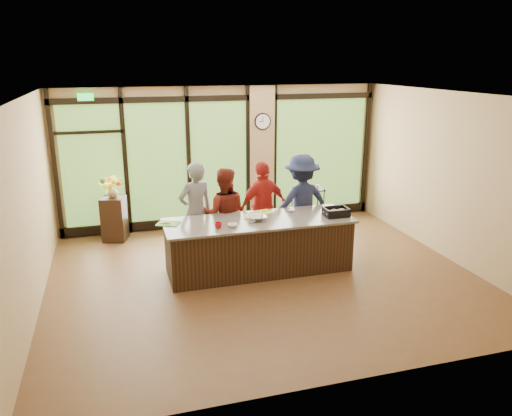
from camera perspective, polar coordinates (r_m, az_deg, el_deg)
floor at (r=8.51m, az=0.88°, el=-7.85°), size 7.00×7.00×0.00m
ceiling at (r=7.76m, az=0.98°, el=12.76°), size 7.00×7.00×0.00m
back_wall at (r=10.83m, az=-3.78°, el=5.83°), size 7.00×0.00×7.00m
left_wall at (r=7.76m, az=-24.60°, el=-0.03°), size 0.00×6.00×6.00m
right_wall at (r=9.61m, az=21.33°, el=3.32°), size 0.00×6.00×6.00m
window_wall at (r=10.85m, az=-2.87°, el=5.29°), size 6.90×0.12×3.00m
island_base at (r=8.60m, az=0.30°, el=-4.38°), size 3.10×1.00×0.88m
countertop at (r=8.45m, az=0.31°, el=-1.47°), size 3.20×1.10×0.04m
wall_clock at (r=10.81m, az=0.76°, el=9.86°), size 0.36×0.04×0.36m
cook_left at (r=8.98m, az=-6.88°, el=-0.41°), size 0.77×0.62×1.82m
cook_midleft at (r=9.04m, az=-3.68°, el=-0.65°), size 0.95×0.81×1.69m
cook_midright at (r=9.32m, az=0.82°, el=0.09°), size 1.10×0.70×1.74m
cook_right at (r=9.48m, az=5.18°, el=0.62°), size 1.27×0.84×1.84m
roasting_pan at (r=8.75m, az=9.12°, el=-0.65°), size 0.42×0.33×0.07m
mixing_bowl at (r=8.40m, az=0.12°, el=-1.15°), size 0.34×0.34×0.08m
cutting_board_left at (r=8.35m, az=-10.01°, el=-1.77°), size 0.44×0.40×0.01m
cutting_board_center at (r=8.81m, az=0.75°, el=-0.51°), size 0.42×0.37×0.01m
cutting_board_right at (r=8.59m, az=-0.27°, el=-0.97°), size 0.40×0.33×0.01m
prep_bowl_near at (r=8.09m, az=-2.69°, el=-1.98°), size 0.20×0.20×0.05m
prep_bowl_mid at (r=8.30m, az=-0.46°, el=-1.51°), size 0.15×0.15×0.04m
prep_bowl_far at (r=8.92m, az=4.02°, el=-0.29°), size 0.15×0.15×0.03m
red_ramekin at (r=8.04m, az=-4.32°, el=-1.97°), size 0.15×0.15×0.09m
flower_stand at (r=10.42m, az=-15.87°, el=-1.19°), size 0.56×0.56×0.89m
flower_vase at (r=10.27m, az=-16.12°, el=1.84°), size 0.26×0.26×0.25m
bar_cart at (r=10.95m, az=5.95°, el=0.75°), size 0.68×0.41×0.91m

